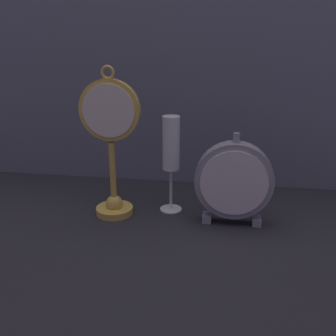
{
  "coord_description": "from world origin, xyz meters",
  "views": [
    {
      "loc": [
        0.12,
        -0.69,
        0.39
      ],
      "look_at": [
        0.0,
        0.08,
        0.12
      ],
      "focal_mm": 40.0,
      "sensor_mm": 36.0,
      "label": 1
    }
  ],
  "objects": [
    {
      "name": "ground_plane",
      "position": [
        0.0,
        0.0,
        0.0
      ],
      "size": [
        4.0,
        4.0,
        0.0
      ],
      "primitive_type": "plane",
      "color": "#232328"
    },
    {
      "name": "fabric_backdrop_drape",
      "position": [
        0.0,
        0.33,
        0.34
      ],
      "size": [
        1.53,
        0.01,
        0.68
      ],
      "primitive_type": "cube",
      "color": "slate",
      "rests_on": "ground_plane"
    },
    {
      "name": "pocket_watch_on_stand",
      "position": [
        -0.13,
        0.09,
        0.17
      ],
      "size": [
        0.13,
        0.09,
        0.34
      ],
      "color": "gold",
      "rests_on": "ground_plane"
    },
    {
      "name": "mantel_clock_silver",
      "position": [
        0.14,
        0.08,
        0.1
      ],
      "size": [
        0.17,
        0.04,
        0.21
      ],
      "color": "gray",
      "rests_on": "ground_plane"
    },
    {
      "name": "champagne_flute",
      "position": [
        0.0,
        0.13,
        0.15
      ],
      "size": [
        0.05,
        0.05,
        0.23
      ],
      "color": "silver",
      "rests_on": "ground_plane"
    }
  ]
}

